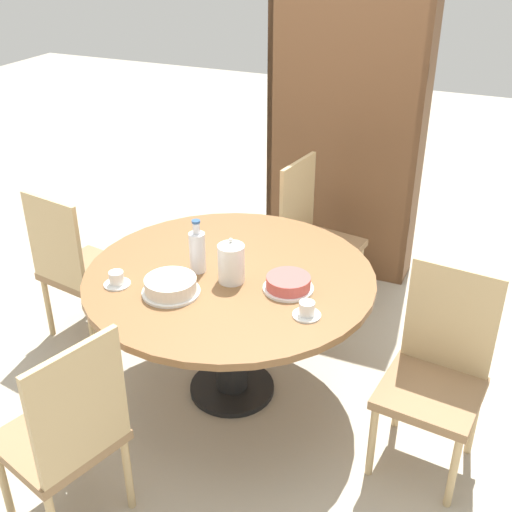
# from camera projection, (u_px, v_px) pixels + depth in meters

# --- Properties ---
(ground_plane) EXTENTS (14.00, 14.00, 0.00)m
(ground_plane) POSITION_uv_depth(u_px,v_px,m) (232.00, 389.00, 3.45)
(ground_plane) COLOR #B2A893
(dining_table) EXTENTS (1.41, 1.41, 0.72)m
(dining_table) POSITION_uv_depth(u_px,v_px,m) (230.00, 296.00, 3.16)
(dining_table) COLOR black
(dining_table) RESTS_ON ground_plane
(chair_a) EXTENTS (0.46, 0.46, 0.94)m
(chair_a) POSITION_uv_depth(u_px,v_px,m) (437.00, 371.00, 2.82)
(chair_a) COLOR tan
(chair_a) RESTS_ON ground_plane
(chair_b) EXTENTS (0.48, 0.48, 0.94)m
(chair_b) POSITION_uv_depth(u_px,v_px,m) (314.00, 234.00, 4.01)
(chair_b) COLOR tan
(chair_b) RESTS_ON ground_plane
(chair_c) EXTENTS (0.48, 0.48, 0.94)m
(chair_c) POSITION_uv_depth(u_px,v_px,m) (77.00, 265.00, 3.66)
(chair_c) COLOR tan
(chair_c) RESTS_ON ground_plane
(chair_d) EXTENTS (0.52, 0.52, 0.94)m
(chair_d) POSITION_uv_depth(u_px,v_px,m) (66.00, 433.00, 2.49)
(chair_d) COLOR tan
(chair_d) RESTS_ON ground_plane
(bookshelf) EXTENTS (1.01, 0.28, 1.98)m
(bookshelf) POSITION_uv_depth(u_px,v_px,m) (345.00, 132.00, 4.21)
(bookshelf) COLOR brown
(bookshelf) RESTS_ON ground_plane
(coffee_pot) EXTENTS (0.13, 0.13, 0.23)m
(coffee_pot) POSITION_uv_depth(u_px,v_px,m) (231.00, 262.00, 3.00)
(coffee_pot) COLOR white
(coffee_pot) RESTS_ON dining_table
(water_bottle) EXTENTS (0.08, 0.08, 0.27)m
(water_bottle) POSITION_uv_depth(u_px,v_px,m) (197.00, 251.00, 3.08)
(water_bottle) COLOR silver
(water_bottle) RESTS_ON dining_table
(cake_main) EXTENTS (0.27, 0.27, 0.08)m
(cake_main) POSITION_uv_depth(u_px,v_px,m) (171.00, 286.00, 2.93)
(cake_main) COLOR white
(cake_main) RESTS_ON dining_table
(cake_second) EXTENTS (0.24, 0.24, 0.07)m
(cake_second) POSITION_uv_depth(u_px,v_px,m) (288.00, 283.00, 2.96)
(cake_second) COLOR white
(cake_second) RESTS_ON dining_table
(cup_a) EXTENTS (0.13, 0.13, 0.07)m
(cup_a) POSITION_uv_depth(u_px,v_px,m) (117.00, 280.00, 3.00)
(cup_a) COLOR silver
(cup_a) RESTS_ON dining_table
(cup_b) EXTENTS (0.13, 0.13, 0.07)m
(cup_b) POSITION_uv_depth(u_px,v_px,m) (307.00, 310.00, 2.77)
(cup_b) COLOR silver
(cup_b) RESTS_ON dining_table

